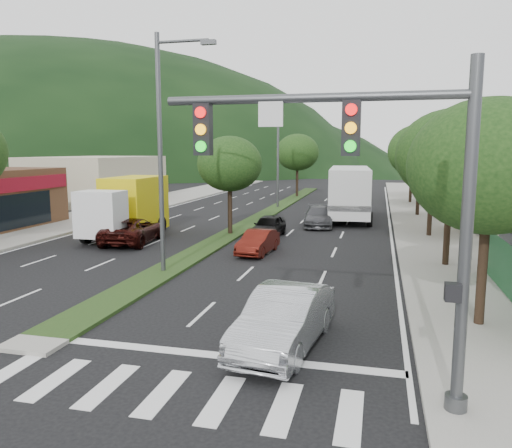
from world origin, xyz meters
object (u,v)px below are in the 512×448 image
(tree_r_b, at_px, (451,156))
(tree_med_far, at_px, (297,152))
(box_truck, at_px, (129,209))
(motorhome, at_px, (349,192))
(streetlight_mid, at_px, (280,146))
(tree_r_c, at_px, (433,159))
(streetlight_near, at_px, (164,143))
(sedan_silver, at_px, (284,319))
(car_queue_a, at_px, (269,226))
(tree_r_e, at_px, (412,154))
(tree_r_a, at_px, (489,166))
(traffic_signal, at_px, (383,184))
(suv_maroon, at_px, (133,230))
(tree_r_d, at_px, (420,151))
(tree_med_near, at_px, (230,164))
(car_queue_b, at_px, (318,216))
(car_queue_d, at_px, (351,208))
(car_queue_c, at_px, (258,242))

(tree_r_b, height_order, tree_med_far, tree_r_b)
(box_truck, relative_size, motorhome, 0.71)
(streetlight_mid, bearing_deg, motorhome, -40.81)
(tree_r_c, distance_m, streetlight_near, 16.85)
(sedan_silver, distance_m, car_queue_a, 17.28)
(tree_r_c, distance_m, tree_r_e, 20.00)
(tree_r_a, bearing_deg, streetlight_mid, 112.13)
(traffic_signal, height_order, motorhome, traffic_signal)
(sedan_silver, bearing_deg, suv_maroon, 138.33)
(traffic_signal, distance_m, suv_maroon, 21.14)
(tree_r_a, distance_m, tree_med_far, 41.76)
(streetlight_mid, bearing_deg, tree_r_e, 30.69)
(car_queue_a, bearing_deg, streetlight_mid, 100.57)
(traffic_signal, bearing_deg, car_queue_a, 108.59)
(streetlight_near, bearing_deg, car_queue_a, 77.14)
(tree_r_d, height_order, tree_med_far, tree_r_d)
(streetlight_near, distance_m, motorhome, 20.72)
(streetlight_mid, bearing_deg, suv_maroon, -104.35)
(tree_r_c, distance_m, tree_med_far, 26.83)
(tree_r_c, height_order, box_truck, tree_r_c)
(tree_r_c, distance_m, streetlight_mid, 17.57)
(tree_med_near, height_order, car_queue_b, tree_med_near)
(suv_maroon, relative_size, car_queue_d, 0.95)
(tree_med_far, distance_m, suv_maroon, 30.55)
(car_queue_d, bearing_deg, tree_med_near, -130.88)
(car_queue_d, bearing_deg, car_queue_c, -110.61)
(tree_r_b, height_order, car_queue_a, tree_r_b)
(sedan_silver, distance_m, suv_maroon, 17.14)
(tree_r_a, xyz_separation_m, streetlight_mid, (-11.79, 29.00, 0.76))
(tree_r_a, distance_m, car_queue_c, 13.35)
(suv_maroon, bearing_deg, tree_r_c, -167.07)
(car_queue_c, bearing_deg, tree_r_b, -0.90)
(tree_med_far, height_order, suv_maroon, tree_med_far)
(tree_r_a, height_order, box_truck, tree_r_a)
(car_queue_c, bearing_deg, car_queue_b, 84.35)
(tree_r_e, xyz_separation_m, tree_med_far, (-12.00, 4.00, 0.11))
(tree_med_near, bearing_deg, car_queue_d, 55.23)
(car_queue_b, bearing_deg, tree_med_far, 97.16)
(streetlight_mid, relative_size, car_queue_b, 2.11)
(tree_r_d, bearing_deg, streetlight_near, -118.20)
(motorhome, bearing_deg, suv_maroon, -134.23)
(traffic_signal, relative_size, box_truck, 0.95)
(car_queue_c, height_order, car_queue_d, car_queue_d)
(tree_r_a, xyz_separation_m, streetlight_near, (-11.79, 4.00, 0.76))
(tree_r_a, xyz_separation_m, car_queue_d, (-5.10, 23.94, -4.06))
(streetlight_near, height_order, car_queue_a, streetlight_near)
(tree_r_d, relative_size, car_queue_a, 1.82)
(streetlight_mid, relative_size, car_queue_a, 2.54)
(tree_med_near, bearing_deg, car_queue_a, -1.34)
(tree_r_b, height_order, sedan_silver, tree_r_b)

